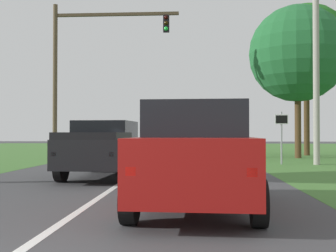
{
  "coord_description": "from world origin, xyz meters",
  "views": [
    {
      "loc": [
        2.08,
        -3.26,
        1.41
      ],
      "look_at": [
        0.85,
        16.5,
        1.76
      ],
      "focal_mm": 44.99,
      "sensor_mm": 36.0,
      "label": 1
    }
  ],
  "objects_px": {
    "pickup_truck_lead": "(107,148)",
    "oak_tree_right": "(306,47)",
    "red_suv_near": "(197,154)",
    "keep_moving_sign": "(281,131)",
    "utility_pole_right": "(316,66)",
    "extra_tree_1": "(298,54)",
    "traffic_light": "(85,58)"
  },
  "relations": [
    {
      "from": "pickup_truck_lead",
      "to": "oak_tree_right",
      "type": "relative_size",
      "value": 0.55
    },
    {
      "from": "red_suv_near",
      "to": "pickup_truck_lead",
      "type": "height_order",
      "value": "red_suv_near"
    },
    {
      "from": "red_suv_near",
      "to": "oak_tree_right",
      "type": "relative_size",
      "value": 0.47
    },
    {
      "from": "keep_moving_sign",
      "to": "oak_tree_right",
      "type": "distance_m",
      "value": 10.18
    },
    {
      "from": "utility_pole_right",
      "to": "extra_tree_1",
      "type": "distance_m",
      "value": 5.39
    },
    {
      "from": "pickup_truck_lead",
      "to": "extra_tree_1",
      "type": "distance_m",
      "value": 14.91
    },
    {
      "from": "utility_pole_right",
      "to": "oak_tree_right",
      "type": "bearing_deg",
      "value": 78.18
    },
    {
      "from": "oak_tree_right",
      "to": "utility_pole_right",
      "type": "xyz_separation_m",
      "value": [
        -1.7,
        -8.13,
        -2.51
      ]
    },
    {
      "from": "utility_pole_right",
      "to": "red_suv_near",
      "type": "bearing_deg",
      "value": -115.58
    },
    {
      "from": "keep_moving_sign",
      "to": "utility_pole_right",
      "type": "relative_size",
      "value": 0.27
    },
    {
      "from": "pickup_truck_lead",
      "to": "keep_moving_sign",
      "type": "xyz_separation_m",
      "value": [
        6.77,
        5.98,
        0.59
      ]
    },
    {
      "from": "traffic_light",
      "to": "keep_moving_sign",
      "type": "relative_size",
      "value": 3.53
    },
    {
      "from": "red_suv_near",
      "to": "keep_moving_sign",
      "type": "height_order",
      "value": "keep_moving_sign"
    },
    {
      "from": "pickup_truck_lead",
      "to": "utility_pole_right",
      "type": "relative_size",
      "value": 0.6
    },
    {
      "from": "keep_moving_sign",
      "to": "oak_tree_right",
      "type": "height_order",
      "value": "oak_tree_right"
    },
    {
      "from": "pickup_truck_lead",
      "to": "utility_pole_right",
      "type": "distance_m",
      "value": 10.73
    },
    {
      "from": "traffic_light",
      "to": "extra_tree_1",
      "type": "distance_m",
      "value": 12.02
    },
    {
      "from": "extra_tree_1",
      "to": "traffic_light",
      "type": "bearing_deg",
      "value": -170.56
    },
    {
      "from": "traffic_light",
      "to": "extra_tree_1",
      "type": "relative_size",
      "value": 0.97
    },
    {
      "from": "red_suv_near",
      "to": "extra_tree_1",
      "type": "relative_size",
      "value": 0.52
    },
    {
      "from": "traffic_light",
      "to": "oak_tree_right",
      "type": "xyz_separation_m",
      "value": [
        13.12,
        4.95,
        1.46
      ]
    },
    {
      "from": "red_suv_near",
      "to": "keep_moving_sign",
      "type": "xyz_separation_m",
      "value": [
        3.92,
        11.51,
        0.51
      ]
    },
    {
      "from": "traffic_light",
      "to": "extra_tree_1",
      "type": "xyz_separation_m",
      "value": [
        11.85,
        1.97,
        0.48
      ]
    },
    {
      "from": "utility_pole_right",
      "to": "pickup_truck_lead",
      "type": "bearing_deg",
      "value": -144.86
    },
    {
      "from": "oak_tree_right",
      "to": "keep_moving_sign",
      "type": "bearing_deg",
      "value": -111.98
    },
    {
      "from": "keep_moving_sign",
      "to": "traffic_light",
      "type": "bearing_deg",
      "value": 162.9
    },
    {
      "from": "red_suv_near",
      "to": "extra_tree_1",
      "type": "height_order",
      "value": "extra_tree_1"
    },
    {
      "from": "extra_tree_1",
      "to": "utility_pole_right",
      "type": "bearing_deg",
      "value": -94.75
    },
    {
      "from": "red_suv_near",
      "to": "traffic_light",
      "type": "height_order",
      "value": "traffic_light"
    },
    {
      "from": "red_suv_near",
      "to": "pickup_truck_lead",
      "type": "xyz_separation_m",
      "value": [
        -2.85,
        5.53,
        -0.08
      ]
    },
    {
      "from": "pickup_truck_lead",
      "to": "extra_tree_1",
      "type": "xyz_separation_m",
      "value": [
        8.73,
        10.99,
        5.02
      ]
    },
    {
      "from": "utility_pole_right",
      "to": "keep_moving_sign",
      "type": "bearing_deg",
      "value": 174.87
    }
  ]
}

